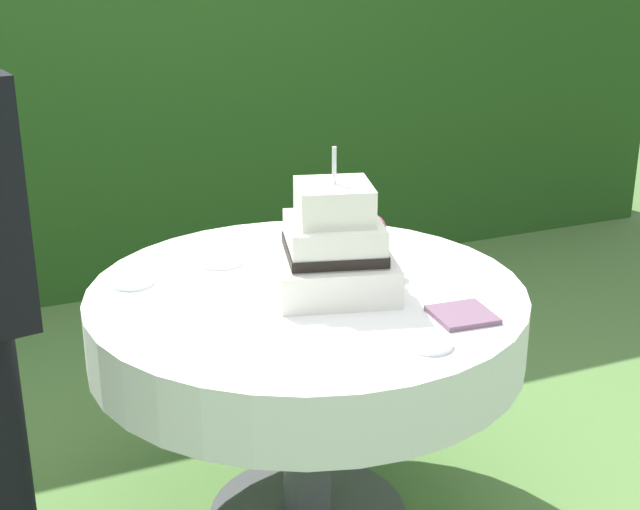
% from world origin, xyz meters
% --- Properties ---
extents(foliage_hedge, '(5.80, 0.43, 2.22)m').
position_xyz_m(foliage_hedge, '(0.00, 2.14, 1.11)').
color(foliage_hedge, '#234C19').
rests_on(foliage_hedge, ground_plane).
extents(cake_table, '(1.20, 1.20, 0.74)m').
position_xyz_m(cake_table, '(0.00, 0.00, 0.63)').
color(cake_table, '#4C4C51').
rests_on(cake_table, ground_plane).
extents(wedding_cake, '(0.39, 0.39, 0.40)m').
position_xyz_m(wedding_cake, '(0.07, -0.03, 0.86)').
color(wedding_cake, white).
rests_on(wedding_cake, cake_table).
extents(serving_plate_near, '(0.14, 0.14, 0.01)m').
position_xyz_m(serving_plate_near, '(0.30, 0.31, 0.74)').
color(serving_plate_near, white).
rests_on(serving_plate_near, cake_table).
extents(serving_plate_far, '(0.13, 0.13, 0.01)m').
position_xyz_m(serving_plate_far, '(-0.16, 0.28, 0.74)').
color(serving_plate_far, white).
rests_on(serving_plate_far, cake_table).
extents(serving_plate_left, '(0.11, 0.11, 0.01)m').
position_xyz_m(serving_plate_left, '(0.13, -0.44, 0.74)').
color(serving_plate_left, white).
rests_on(serving_plate_left, cake_table).
extents(serving_plate_right, '(0.12, 0.12, 0.01)m').
position_xyz_m(serving_plate_right, '(-0.43, 0.22, 0.74)').
color(serving_plate_right, white).
rests_on(serving_plate_right, cake_table).
extents(napkin_stack, '(0.16, 0.16, 0.01)m').
position_xyz_m(napkin_stack, '(0.29, -0.33, 0.75)').
color(napkin_stack, '#6B4C60').
rests_on(napkin_stack, cake_table).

